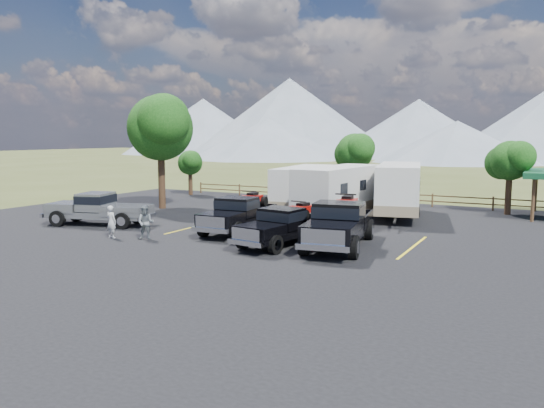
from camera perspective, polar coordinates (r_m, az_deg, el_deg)
The scene contains 18 objects.
ground at distance 23.35m, azimuth -1.96°, elevation -5.13°, with size 320.00×320.00×0.00m, color #454E21.
asphalt_lot at distance 25.93m, azimuth 1.34°, elevation -3.82°, with size 44.00×34.00×0.04m, color black.
stall_lines at distance 26.81m, azimuth 2.30°, elevation -3.41°, with size 12.12×5.50×0.01m.
tree_big_nw at distance 37.43m, azimuth -11.95°, elevation 8.02°, with size 5.54×5.18×7.84m.
tree_ne_a at distance 36.90m, azimuth 24.21°, elevation 4.26°, with size 3.11×2.92×4.76m.
tree_north at distance 41.05m, azimuth 8.86°, elevation 5.55°, with size 3.46×3.24×5.25m.
tree_nw_small at distance 45.91m, azimuth -8.81°, elevation 4.41°, with size 2.59×2.43×3.85m.
rail_fence at distance 39.65m, azimuth 14.04°, elevation 0.68°, with size 36.12×0.12×1.00m.
mountain_range at distance 127.21m, azimuth 19.47°, elevation 8.16°, with size 209.00×71.00×20.00m.
rig_left at distance 27.89m, azimuth -3.54°, elevation -0.96°, with size 2.52×6.24×2.04m.
rig_center at distance 24.51m, azimuth 1.37°, elevation -2.23°, with size 2.66×5.95×1.92m.
rig_right at distance 24.20m, azimuth 7.31°, elevation -1.99°, with size 3.27×7.11×2.28m.
trailer_left at distance 34.96m, azimuth 3.37°, elevation 1.68°, with size 2.95×8.67×3.00m.
trailer_center at distance 31.29m, azimuth 7.19°, elevation 1.19°, with size 3.02×9.31×3.22m.
trailer_right at distance 33.56m, azimuth 13.52°, elevation 1.51°, with size 4.00×9.46×3.28m.
pickup_silver at distance 31.39m, azimuth -18.15°, elevation -0.44°, with size 6.41×3.53×1.83m.
person_a at distance 27.23m, azimuth -16.91°, elevation -1.84°, with size 0.59×0.39×1.61m, color #B8B8B8.
person_b at distance 26.35m, azimuth -13.43°, elevation -1.97°, with size 0.81×0.63×1.66m, color slate.
Camera 1 is at (11.35, -19.78, 5.01)m, focal length 35.00 mm.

